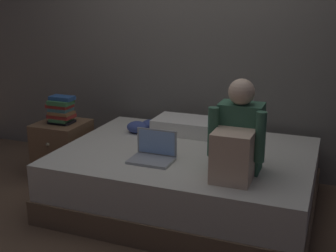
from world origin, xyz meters
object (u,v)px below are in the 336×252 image
bed (186,178)px  nightstand (63,149)px  person_sitting (237,139)px  laptop (153,153)px  book_stack (61,110)px  pillow (186,126)px  clothes_pile (144,126)px

bed → nightstand: nightstand is taller
person_sitting → nightstand: bearing=164.4°
bed → laptop: (-0.16, -0.29, 0.30)m
person_sitting → laptop: size_ratio=2.05×
nightstand → book_stack: bearing=-39.1°
bed → pillow: (-0.16, 0.45, 0.31)m
pillow → clothes_pile: (-0.37, -0.11, -0.01)m
bed → person_sitting: 0.75m
laptop → nightstand: bearing=158.0°
laptop → book_stack: size_ratio=1.24×
person_sitting → pillow: bearing=129.3°
nightstand → book_stack: (0.02, -0.02, 0.39)m
nightstand → pillow: 1.20m
book_stack → laptop: bearing=-21.6°
person_sitting → laptop: 0.67m
bed → nightstand: (-1.30, 0.17, 0.03)m
bed → person_sitting: bearing=-34.5°
laptop → pillow: 0.74m
person_sitting → pillow: size_ratio=1.17×
pillow → clothes_pile: 0.38m
pillow → book_stack: size_ratio=2.18×
book_stack → clothes_pile: book_stack is taller
pillow → clothes_pile: pillow is taller
nightstand → laptop: 1.25m
book_stack → clothes_pile: 0.78m
bed → person_sitting: person_sitting is taller
person_sitting → clothes_pile: 1.22m
nightstand → clothes_pile: (0.77, 0.17, 0.26)m
laptop → pillow: bearing=89.8°
book_stack → pillow: bearing=15.0°
nightstand → person_sitting: size_ratio=0.80×
bed → book_stack: 1.35m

